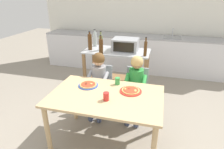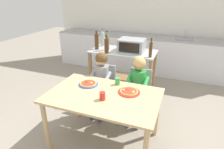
# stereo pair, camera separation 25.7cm
# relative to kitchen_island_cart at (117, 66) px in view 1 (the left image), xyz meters

# --- Properties ---
(ground_plane) EXTENTS (12.47, 12.47, 0.00)m
(ground_plane) POSITION_rel_kitchen_island_cart_xyz_m (0.18, -0.08, -0.62)
(ground_plane) COLOR gray
(back_wall_tiled) EXTENTS (5.32, 0.12, 2.70)m
(back_wall_tiled) POSITION_rel_kitchen_island_cart_xyz_m (0.18, 1.85, 0.73)
(back_wall_tiled) COLOR white
(back_wall_tiled) RESTS_ON ground
(kitchen_counter) EXTENTS (4.79, 0.60, 1.10)m
(kitchen_counter) POSITION_rel_kitchen_island_cart_xyz_m (0.18, 1.44, -0.17)
(kitchen_counter) COLOR silver
(kitchen_counter) RESTS_ON ground
(kitchen_island_cart) EXTENTS (1.20, 0.59, 0.92)m
(kitchen_island_cart) POSITION_rel_kitchen_island_cart_xyz_m (0.00, 0.00, 0.00)
(kitchen_island_cart) COLOR #B7BABF
(kitchen_island_cart) RESTS_ON ground
(toaster_oven) EXTENTS (0.45, 0.37, 0.23)m
(toaster_oven) POSITION_rel_kitchen_island_cart_xyz_m (0.15, 0.02, 0.41)
(toaster_oven) COLOR #999BA0
(toaster_oven) RESTS_ON kitchen_island_cart
(bottle_dark_olive_oil) EXTENTS (0.07, 0.07, 0.35)m
(bottle_dark_olive_oil) POSITION_rel_kitchen_island_cart_xyz_m (-0.29, -0.06, 0.45)
(bottle_dark_olive_oil) COLOR olive
(bottle_dark_olive_oil) RESTS_ON kitchen_island_cart
(bottle_tall_green_wine) EXTENTS (0.05, 0.05, 0.32)m
(bottle_tall_green_wine) POSITION_rel_kitchen_island_cart_xyz_m (0.53, -0.19, 0.43)
(bottle_tall_green_wine) COLOR #4C2D14
(bottle_tall_green_wine) RESTS_ON kitchen_island_cart
(bottle_clear_vinegar) EXTENTS (0.08, 0.08, 0.33)m
(bottle_clear_vinegar) POSITION_rel_kitchen_island_cart_xyz_m (-0.23, -0.24, 0.43)
(bottle_clear_vinegar) COLOR #4C2D14
(bottle_clear_vinegar) RESTS_ON kitchen_island_cart
(bottle_squat_spirits) EXTENTS (0.07, 0.07, 0.34)m
(bottle_squat_spirits) POSITION_rel_kitchen_island_cart_xyz_m (-0.50, -0.07, 0.45)
(bottle_squat_spirits) COLOR #4C2D14
(bottle_squat_spirits) RESTS_ON kitchen_island_cart
(bottle_brown_beer) EXTENTS (0.07, 0.07, 0.33)m
(bottle_brown_beer) POSITION_rel_kitchen_island_cart_xyz_m (-0.50, 0.20, 0.44)
(bottle_brown_beer) COLOR #ADB7B2
(bottle_brown_beer) RESTS_ON kitchen_island_cart
(dining_table) EXTENTS (1.40, 0.89, 0.74)m
(dining_table) POSITION_rel_kitchen_island_cart_xyz_m (0.18, -1.33, 0.03)
(dining_table) COLOR tan
(dining_table) RESTS_ON ground
(dining_chair_left) EXTENTS (0.36, 0.36, 0.81)m
(dining_chair_left) POSITION_rel_kitchen_island_cart_xyz_m (-0.12, -0.63, -0.14)
(dining_chair_left) COLOR gray
(dining_chair_left) RESTS_ON ground
(dining_chair_right) EXTENTS (0.36, 0.36, 0.81)m
(dining_chair_right) POSITION_rel_kitchen_island_cart_xyz_m (0.46, -0.60, -0.14)
(dining_chair_right) COLOR gray
(dining_chair_right) RESTS_ON ground
(child_in_grey_shirt) EXTENTS (0.32, 0.42, 1.05)m
(child_in_grey_shirt) POSITION_rel_kitchen_island_cart_xyz_m (-0.12, -0.75, 0.06)
(child_in_grey_shirt) COLOR #424C6B
(child_in_grey_shirt) RESTS_ON ground
(child_in_green_shirt) EXTENTS (0.32, 0.42, 1.04)m
(child_in_green_shirt) POSITION_rel_kitchen_island_cart_xyz_m (0.46, -0.72, 0.05)
(child_in_green_shirt) COLOR #424C6B
(child_in_green_shirt) RESTS_ON ground
(pizza_plate_blue_rimmed) EXTENTS (0.27, 0.27, 0.03)m
(pizza_plate_blue_rimmed) POSITION_rel_kitchen_island_cart_xyz_m (-0.12, -1.15, 0.14)
(pizza_plate_blue_rimmed) COLOR #3356B7
(pizza_plate_blue_rimmed) RESTS_ON dining_table
(pizza_plate_red_rimmed) EXTENTS (0.28, 0.28, 0.03)m
(pizza_plate_red_rimmed) POSITION_rel_kitchen_island_cart_xyz_m (0.46, -1.17, 0.14)
(pizza_plate_red_rimmed) COLOR red
(pizza_plate_red_rimmed) RESTS_ON dining_table
(drinking_cup_red) EXTENTS (0.07, 0.07, 0.10)m
(drinking_cup_red) POSITION_rel_kitchen_island_cart_xyz_m (0.22, -1.45, 0.17)
(drinking_cup_red) COLOR red
(drinking_cup_red) RESTS_ON dining_table
(drinking_cup_green) EXTENTS (0.07, 0.07, 0.10)m
(drinking_cup_green) POSITION_rel_kitchen_island_cart_xyz_m (0.25, -1.01, 0.17)
(drinking_cup_green) COLOR green
(drinking_cup_green) RESTS_ON dining_table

